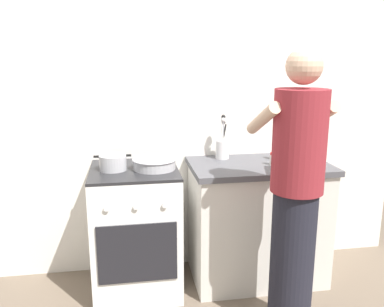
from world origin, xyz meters
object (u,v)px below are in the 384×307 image
(pot, at_px, (113,163))
(person, at_px, (296,197))
(stove_range, at_px, (136,230))
(mixing_bowl, at_px, (154,163))
(oil_bottle, at_px, (287,147))
(utensil_crock, at_px, (222,145))
(spice_bottle, at_px, (273,159))

(pot, xyz_separation_m, person, (1.05, -0.62, -0.09))
(stove_range, distance_m, pot, 0.52)
(mixing_bowl, bearing_deg, stove_range, 171.85)
(pot, bearing_deg, oil_bottle, 0.95)
(utensil_crock, bearing_deg, spice_bottle, -38.43)
(stove_range, xyz_separation_m, oil_bottle, (1.11, 0.02, 0.56))
(stove_range, height_order, oil_bottle, oil_bottle)
(stove_range, relative_size, mixing_bowl, 2.97)
(spice_bottle, xyz_separation_m, oil_bottle, (0.13, 0.07, 0.07))
(utensil_crock, relative_size, oil_bottle, 1.26)
(pot, distance_m, utensil_crock, 0.83)
(stove_range, bearing_deg, spice_bottle, -3.35)
(stove_range, bearing_deg, oil_bottle, 0.84)
(mixing_bowl, xyz_separation_m, person, (0.77, -0.60, -0.08))
(stove_range, bearing_deg, mixing_bowl, -8.15)
(pot, height_order, oil_bottle, oil_bottle)
(stove_range, xyz_separation_m, person, (0.91, -0.62, 0.41))
(stove_range, bearing_deg, person, -34.39)
(pot, bearing_deg, spice_bottle, -2.70)
(pot, bearing_deg, utensil_crock, 13.40)
(spice_bottle, bearing_deg, oil_bottle, 28.88)
(pot, xyz_separation_m, oil_bottle, (1.25, 0.02, 0.06))
(pot, relative_size, mixing_bowl, 0.82)
(mixing_bowl, relative_size, oil_bottle, 1.14)
(spice_bottle, xyz_separation_m, person, (-0.07, -0.56, -0.08))
(spice_bottle, bearing_deg, person, -97.07)
(pot, relative_size, oil_bottle, 0.94)
(stove_range, xyz_separation_m, mixing_bowl, (0.14, -0.02, 0.49))
(utensil_crock, height_order, oil_bottle, utensil_crock)
(utensil_crock, height_order, person, person)
(oil_bottle, height_order, person, person)
(spice_bottle, distance_m, oil_bottle, 0.17)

